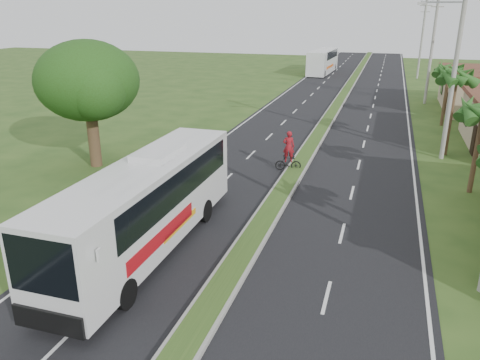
% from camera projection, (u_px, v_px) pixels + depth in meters
% --- Properties ---
extents(ground, '(180.00, 180.00, 0.00)m').
position_uv_depth(ground, '(227.00, 280.00, 16.60)').
color(ground, '#2B491B').
rests_on(ground, ground).
extents(road_asphalt, '(14.00, 160.00, 0.02)m').
position_uv_depth(road_asphalt, '(315.00, 140.00, 34.53)').
color(road_asphalt, black).
rests_on(road_asphalt, ground).
extents(median_strip, '(1.20, 160.00, 0.18)m').
position_uv_depth(median_strip, '(315.00, 139.00, 34.50)').
color(median_strip, gray).
rests_on(median_strip, ground).
extents(lane_edge_left, '(0.12, 160.00, 0.01)m').
position_uv_depth(lane_edge_left, '(229.00, 134.00, 36.43)').
color(lane_edge_left, silver).
rests_on(lane_edge_left, ground).
extents(lane_edge_right, '(0.12, 160.00, 0.01)m').
position_uv_depth(lane_edge_right, '(411.00, 148.00, 32.64)').
color(lane_edge_right, silver).
rests_on(lane_edge_right, ground).
extents(palm_verge_c, '(2.40, 2.40, 5.85)m').
position_uv_depth(palm_verge_c, '(457.00, 77.00, 29.41)').
color(palm_verge_c, '#473321').
rests_on(palm_verge_c, ground).
extents(palm_verge_d, '(2.40, 2.40, 5.25)m').
position_uv_depth(palm_verge_d, '(449.00, 70.00, 37.53)').
color(palm_verge_d, '#473321').
rests_on(palm_verge_d, ground).
extents(shade_tree, '(6.30, 6.00, 7.54)m').
position_uv_depth(shade_tree, '(86.00, 83.00, 27.29)').
color(shade_tree, '#473321').
rests_on(shade_tree, ground).
extents(utility_pole_b, '(3.20, 0.28, 12.00)m').
position_uv_depth(utility_pole_b, '(456.00, 59.00, 28.22)').
color(utility_pole_b, gray).
rests_on(utility_pole_b, ground).
extents(utility_pole_c, '(1.60, 0.28, 11.00)m').
position_uv_depth(utility_pole_c, '(432.00, 47.00, 46.34)').
color(utility_pole_c, gray).
rests_on(utility_pole_c, ground).
extents(utility_pole_d, '(1.60, 0.28, 10.50)m').
position_uv_depth(utility_pole_d, '(422.00, 39.00, 64.36)').
color(utility_pole_d, gray).
rests_on(utility_pole_d, ground).
extents(coach_bus_main, '(2.55, 11.88, 3.84)m').
position_uv_depth(coach_bus_main, '(148.00, 200.00, 18.11)').
color(coach_bus_main, silver).
rests_on(coach_bus_main, ground).
extents(coach_bus_far, '(3.15, 12.09, 3.49)m').
position_uv_depth(coach_bus_far, '(323.00, 60.00, 71.05)').
color(coach_bus_far, white).
rests_on(coach_bus_far, ground).
extents(motorcyclist, '(1.60, 0.72, 2.43)m').
position_uv_depth(motorcyclist, '(288.00, 155.00, 27.72)').
color(motorcyclist, black).
rests_on(motorcyclist, ground).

